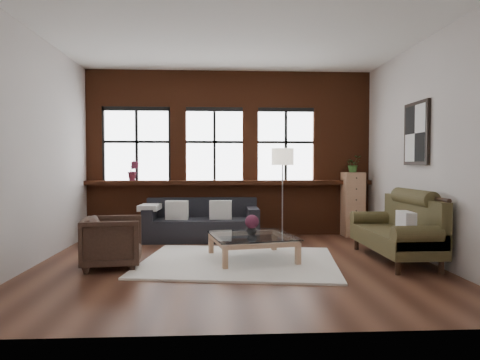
{
  "coord_description": "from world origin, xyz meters",
  "views": [
    {
      "loc": [
        -0.25,
        -5.93,
        1.39
      ],
      "look_at": [
        0.1,
        0.6,
        1.15
      ],
      "focal_mm": 32.0,
      "sensor_mm": 36.0,
      "label": 1
    }
  ],
  "objects": [
    {
      "name": "floor",
      "position": [
        0.0,
        0.0,
        0.0
      ],
      "size": [
        5.5,
        5.5,
        0.0
      ],
      "primitive_type": "plane",
      "color": "#462519",
      "rests_on": "ground"
    },
    {
      "name": "ceiling",
      "position": [
        0.0,
        0.0,
        3.2
      ],
      "size": [
        5.5,
        5.5,
        0.0
      ],
      "primitive_type": "plane",
      "rotation": [
        3.14,
        0.0,
        0.0
      ],
      "color": "white",
      "rests_on": "ground"
    },
    {
      "name": "wall_back",
      "position": [
        0.0,
        2.5,
        1.6
      ],
      "size": [
        5.5,
        0.0,
        5.5
      ],
      "primitive_type": "plane",
      "rotation": [
        1.57,
        0.0,
        0.0
      ],
      "color": "beige",
      "rests_on": "ground"
    },
    {
      "name": "wall_front",
      "position": [
        0.0,
        -2.5,
        1.6
      ],
      "size": [
        5.5,
        0.0,
        5.5
      ],
      "primitive_type": "plane",
      "rotation": [
        -1.57,
        0.0,
        0.0
      ],
      "color": "beige",
      "rests_on": "ground"
    },
    {
      "name": "wall_left",
      "position": [
        -2.75,
        0.0,
        1.6
      ],
      "size": [
        0.0,
        5.0,
        5.0
      ],
      "primitive_type": "plane",
      "rotation": [
        1.57,
        0.0,
        1.57
      ],
      "color": "beige",
      "rests_on": "ground"
    },
    {
      "name": "wall_right",
      "position": [
        2.75,
        0.0,
        1.6
      ],
      "size": [
        0.0,
        5.0,
        5.0
      ],
      "primitive_type": "plane",
      "rotation": [
        1.57,
        0.0,
        -1.57
      ],
      "color": "beige",
      "rests_on": "ground"
    },
    {
      "name": "brick_backwall",
      "position": [
        0.0,
        2.44,
        1.6
      ],
      "size": [
        5.5,
        0.12,
        3.2
      ],
      "primitive_type": null,
      "color": "#5E2A16",
      "rests_on": "floor"
    },
    {
      "name": "sill_ledge",
      "position": [
        0.0,
        2.35,
        1.04
      ],
      "size": [
        5.5,
        0.3,
        0.08
      ],
      "primitive_type": "cube",
      "color": "#5E2A16",
      "rests_on": "brick_backwall"
    },
    {
      "name": "window_left",
      "position": [
        -1.8,
        2.45,
        1.75
      ],
      "size": [
        1.38,
        0.1,
        1.5
      ],
      "primitive_type": null,
      "color": "black",
      "rests_on": "brick_backwall"
    },
    {
      "name": "window_mid",
      "position": [
        -0.3,
        2.45,
        1.75
      ],
      "size": [
        1.38,
        0.1,
        1.5
      ],
      "primitive_type": null,
      "color": "black",
      "rests_on": "brick_backwall"
    },
    {
      "name": "window_right",
      "position": [
        1.1,
        2.45,
        1.75
      ],
      "size": [
        1.38,
        0.1,
        1.5
      ],
      "primitive_type": null,
      "color": "black",
      "rests_on": "brick_backwall"
    },
    {
      "name": "wall_poster",
      "position": [
        2.72,
        0.3,
        1.85
      ],
      "size": [
        0.05,
        0.74,
        0.94
      ],
      "primitive_type": null,
      "color": "black",
      "rests_on": "wall_right"
    },
    {
      "name": "shag_rug",
      "position": [
        0.05,
        0.05,
        0.01
      ],
      "size": [
        2.97,
        2.48,
        0.03
      ],
      "primitive_type": "cube",
      "rotation": [
        0.0,
        0.0,
        -0.15
      ],
      "color": "white",
      "rests_on": "floor"
    },
    {
      "name": "dark_sofa",
      "position": [
        -0.53,
        1.9,
        0.37
      ],
      "size": [
        2.07,
        0.84,
        0.75
      ],
      "primitive_type": null,
      "color": "black",
      "rests_on": "floor"
    },
    {
      "name": "pillow_a",
      "position": [
        -0.98,
        1.8,
        0.56
      ],
      "size": [
        0.41,
        0.19,
        0.34
      ],
      "primitive_type": "cube",
      "rotation": [
        0.0,
        0.0,
        -0.13
      ],
      "color": "silver",
      "rests_on": "dark_sofa"
    },
    {
      "name": "pillow_b",
      "position": [
        -0.19,
        1.8,
        0.56
      ],
      "size": [
        0.41,
        0.17,
        0.34
      ],
      "primitive_type": "cube",
      "rotation": [
        0.0,
        0.0,
        -0.07
      ],
      "color": "silver",
      "rests_on": "dark_sofa"
    },
    {
      "name": "vintage_settee",
      "position": [
        2.3,
        0.08,
        0.49
      ],
      "size": [
        0.82,
        1.85,
        0.99
      ],
      "primitive_type": null,
      "color": "#433B1F",
      "rests_on": "floor"
    },
    {
      "name": "pillow_settee",
      "position": [
        2.22,
        -0.49,
        0.6
      ],
      "size": [
        0.17,
        0.39,
        0.34
      ],
      "primitive_type": "cube",
      "rotation": [
        0.0,
        0.0,
        -0.07
      ],
      "color": "silver",
      "rests_on": "vintage_settee"
    },
    {
      "name": "armchair",
      "position": [
        -1.66,
        -0.13,
        0.35
      ],
      "size": [
        0.85,
        0.83,
        0.69
      ],
      "primitive_type": "imported",
      "rotation": [
        0.0,
        0.0,
        1.7
      ],
      "color": "#332219",
      "rests_on": "floor"
    },
    {
      "name": "coffee_table",
      "position": [
        0.25,
        0.2,
        0.18
      ],
      "size": [
        1.33,
        1.33,
        0.38
      ],
      "primitive_type": null,
      "rotation": [
        0.0,
        0.0,
        0.19
      ],
      "color": "tan",
      "rests_on": "shag_rug"
    },
    {
      "name": "vase",
      "position": [
        0.25,
        0.2,
        0.45
      ],
      "size": [
        0.16,
        0.16,
        0.15
      ],
      "primitive_type": "imported",
      "rotation": [
        0.0,
        0.0,
        -0.11
      ],
      "color": "#B2B2B2",
      "rests_on": "coffee_table"
    },
    {
      "name": "flowers",
      "position": [
        0.25,
        0.2,
        0.56
      ],
      "size": [
        0.2,
        0.2,
        0.2
      ],
      "primitive_type": "sphere",
      "color": "#5F2037",
      "rests_on": "vase"
    },
    {
      "name": "drawer_chest",
      "position": [
        2.38,
        2.19,
        0.62
      ],
      "size": [
        0.38,
        0.38,
        1.24
      ],
      "primitive_type": "cube",
      "color": "tan",
      "rests_on": "floor"
    },
    {
      "name": "potted_plant_top",
      "position": [
        2.38,
        2.19,
        1.4
      ],
      "size": [
        0.33,
        0.3,
        0.32
      ],
      "primitive_type": "imported",
      "rotation": [
        0.0,
        0.0,
        0.17
      ],
      "color": "#2D5923",
      "rests_on": "drawer_chest"
    },
    {
      "name": "floor_lamp",
      "position": [
        0.94,
        1.79,
        0.91
      ],
      "size": [
        0.4,
        0.4,
        1.83
      ],
      "primitive_type": null,
      "color": "#A5A5A8",
      "rests_on": "floor"
    },
    {
      "name": "sill_plant",
      "position": [
        -1.85,
        2.32,
        1.27
      ],
      "size": [
        0.22,
        0.19,
        0.38
      ],
      "primitive_type": "imported",
      "rotation": [
        0.0,
        0.0,
        0.08
      ],
      "color": "#5F2037",
      "rests_on": "sill_ledge"
    }
  ]
}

